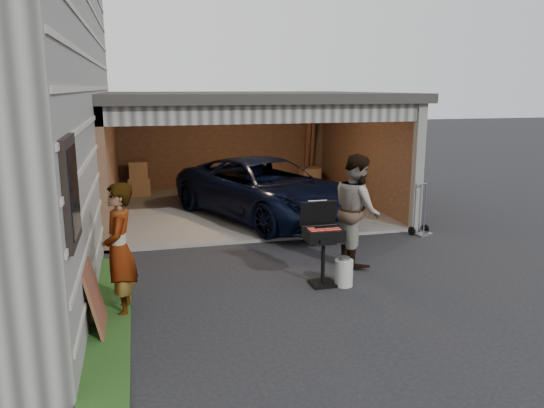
{
  "coord_description": "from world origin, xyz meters",
  "views": [
    {
      "loc": [
        -1.8,
        -6.37,
        3.02
      ],
      "look_at": [
        0.3,
        1.84,
        1.15
      ],
      "focal_mm": 35.0,
      "sensor_mm": 36.0,
      "label": 1
    }
  ],
  "objects_px": {
    "woman": "(119,250)",
    "plywood_panel": "(96,299)",
    "hand_truck": "(421,225)",
    "propane_tank": "(344,273)",
    "man": "(357,209)",
    "minivan": "(266,191)",
    "bbq_grill": "(323,237)"
  },
  "relations": [
    {
      "from": "woman",
      "to": "plywood_panel",
      "type": "xyz_separation_m",
      "value": [
        -0.3,
        -0.49,
        -0.46
      ]
    },
    {
      "from": "woman",
      "to": "bbq_grill",
      "type": "height_order",
      "value": "woman"
    },
    {
      "from": "propane_tank",
      "to": "hand_truck",
      "type": "bearing_deg",
      "value": 41.49
    },
    {
      "from": "propane_tank",
      "to": "hand_truck",
      "type": "xyz_separation_m",
      "value": [
        2.67,
        2.36,
        -0.0
      ]
    },
    {
      "from": "hand_truck",
      "to": "plywood_panel",
      "type": "bearing_deg",
      "value": -171.67
    },
    {
      "from": "propane_tank",
      "to": "plywood_panel",
      "type": "height_order",
      "value": "plywood_panel"
    },
    {
      "from": "bbq_grill",
      "to": "hand_truck",
      "type": "relative_size",
      "value": 1.19
    },
    {
      "from": "man",
      "to": "hand_truck",
      "type": "relative_size",
      "value": 1.77
    },
    {
      "from": "man",
      "to": "bbq_grill",
      "type": "relative_size",
      "value": 1.49
    },
    {
      "from": "minivan",
      "to": "man",
      "type": "xyz_separation_m",
      "value": [
        0.82,
        -3.31,
        0.27
      ]
    },
    {
      "from": "minivan",
      "to": "plywood_panel",
      "type": "relative_size",
      "value": 5.51
    },
    {
      "from": "woman",
      "to": "hand_truck",
      "type": "bearing_deg",
      "value": 115.57
    },
    {
      "from": "bbq_grill",
      "to": "plywood_panel",
      "type": "bearing_deg",
      "value": -165.12
    },
    {
      "from": "woman",
      "to": "bbq_grill",
      "type": "relative_size",
      "value": 1.4
    },
    {
      "from": "minivan",
      "to": "woman",
      "type": "height_order",
      "value": "woman"
    },
    {
      "from": "woman",
      "to": "propane_tank",
      "type": "height_order",
      "value": "woman"
    },
    {
      "from": "woman",
      "to": "hand_truck",
      "type": "xyz_separation_m",
      "value": [
        5.98,
        2.6,
        -0.7
      ]
    },
    {
      "from": "propane_tank",
      "to": "plywood_panel",
      "type": "distance_m",
      "value": 3.69
    },
    {
      "from": "plywood_panel",
      "to": "hand_truck",
      "type": "bearing_deg",
      "value": 26.26
    },
    {
      "from": "minivan",
      "to": "man",
      "type": "bearing_deg",
      "value": -99.52
    },
    {
      "from": "plywood_panel",
      "to": "propane_tank",
      "type": "bearing_deg",
      "value": 11.52
    },
    {
      "from": "plywood_panel",
      "to": "hand_truck",
      "type": "height_order",
      "value": "hand_truck"
    },
    {
      "from": "man",
      "to": "propane_tank",
      "type": "distance_m",
      "value": 1.39
    },
    {
      "from": "plywood_panel",
      "to": "bbq_grill",
      "type": "bearing_deg",
      "value": 14.88
    },
    {
      "from": "minivan",
      "to": "hand_truck",
      "type": "height_order",
      "value": "minivan"
    },
    {
      "from": "woman",
      "to": "plywood_panel",
      "type": "bearing_deg",
      "value": -29.32
    },
    {
      "from": "man",
      "to": "hand_truck",
      "type": "height_order",
      "value": "man"
    },
    {
      "from": "woman",
      "to": "bbq_grill",
      "type": "bearing_deg",
      "value": 99.32
    },
    {
      "from": "woman",
      "to": "man",
      "type": "bearing_deg",
      "value": 109.53
    },
    {
      "from": "bbq_grill",
      "to": "plywood_panel",
      "type": "xyz_separation_m",
      "value": [
        -3.3,
        -0.88,
        -0.32
      ]
    },
    {
      "from": "propane_tank",
      "to": "plywood_panel",
      "type": "relative_size",
      "value": 0.47
    },
    {
      "from": "man",
      "to": "bbq_grill",
      "type": "height_order",
      "value": "man"
    }
  ]
}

